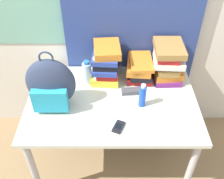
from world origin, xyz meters
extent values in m
cube|color=silver|center=(0.00, 0.91, 1.25)|extent=(6.00, 0.05, 2.50)
cube|color=navy|center=(0.15, 0.86, 1.25)|extent=(1.05, 0.04, 2.50)
cube|color=beige|center=(0.00, 0.41, 0.69)|extent=(1.24, 0.83, 0.03)
cylinder|color=#B2B2B7|center=(-0.56, 0.06, 0.34)|extent=(0.05, 0.05, 0.67)
cylinder|color=#B2B2B7|center=(0.56, 0.06, 0.34)|extent=(0.05, 0.05, 0.67)
cylinder|color=#B2B2B7|center=(-0.56, 0.77, 0.34)|extent=(0.05, 0.05, 0.67)
cylinder|color=#B2B2B7|center=(0.56, 0.77, 0.34)|extent=(0.05, 0.05, 0.67)
ellipsoid|color=#2D3851|center=(-0.41, 0.38, 0.89)|extent=(0.34, 0.15, 0.38)
cube|color=teal|center=(-0.41, 0.28, 0.82)|extent=(0.24, 0.05, 0.17)
torus|color=#2D3851|center=(-0.41, 0.38, 1.10)|extent=(0.10, 0.01, 0.10)
cube|color=yellow|center=(-0.05, 0.67, 0.73)|extent=(0.23, 0.26, 0.06)
cube|color=red|center=(-0.03, 0.67, 0.79)|extent=(0.17, 0.24, 0.05)
cube|color=navy|center=(-0.05, 0.67, 0.84)|extent=(0.20, 0.28, 0.03)
cube|color=black|center=(-0.03, 0.68, 0.88)|extent=(0.22, 0.26, 0.05)
cube|color=navy|center=(-0.05, 0.67, 0.92)|extent=(0.21, 0.27, 0.04)
cube|color=orange|center=(-0.04, 0.68, 0.97)|extent=(0.21, 0.27, 0.06)
cube|color=red|center=(0.22, 0.67, 0.73)|extent=(0.21, 0.22, 0.05)
cube|color=black|center=(0.23, 0.67, 0.78)|extent=(0.17, 0.25, 0.05)
cube|color=orange|center=(0.21, 0.68, 0.82)|extent=(0.21, 0.30, 0.05)
cube|color=orange|center=(0.22, 0.67, 0.86)|extent=(0.18, 0.28, 0.02)
cube|color=#6B2370|center=(0.43, 0.68, 0.73)|extent=(0.21, 0.28, 0.04)
cube|color=orange|center=(0.43, 0.67, 0.77)|extent=(0.23, 0.25, 0.06)
cube|color=olive|center=(0.43, 0.68, 0.83)|extent=(0.16, 0.26, 0.05)
cube|color=silver|center=(0.42, 0.68, 0.86)|extent=(0.22, 0.24, 0.03)
cube|color=silver|center=(0.43, 0.67, 0.90)|extent=(0.23, 0.28, 0.04)
cube|color=red|center=(0.42, 0.68, 0.94)|extent=(0.18, 0.28, 0.04)
cube|color=olive|center=(0.42, 0.67, 0.99)|extent=(0.21, 0.27, 0.05)
cylinder|color=silver|center=(-0.19, 0.61, 0.79)|extent=(0.07, 0.07, 0.18)
cylinder|color=#286BB7|center=(-0.19, 0.61, 0.90)|extent=(0.04, 0.04, 0.02)
cylinder|color=white|center=(-0.10, 0.60, 0.83)|extent=(0.08, 0.08, 0.24)
cylinder|color=black|center=(-0.10, 0.60, 0.96)|extent=(0.05, 0.05, 0.02)
cylinder|color=blue|center=(0.21, 0.36, 0.79)|extent=(0.05, 0.05, 0.17)
cylinder|color=white|center=(0.21, 0.36, 0.88)|extent=(0.03, 0.03, 0.02)
cube|color=black|center=(0.04, 0.15, 0.71)|extent=(0.09, 0.12, 0.02)
cube|color=black|center=(0.04, 0.15, 0.72)|extent=(0.06, 0.06, 0.00)
cube|color=#47474C|center=(0.15, 0.49, 0.72)|extent=(0.15, 0.07, 0.04)
camera|label=1|loc=(0.00, -0.98, 2.02)|focal=42.00mm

